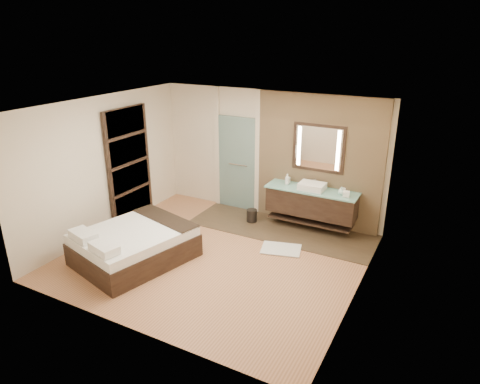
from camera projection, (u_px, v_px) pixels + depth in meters
The scene contains 15 objects.
floor at pixel (216, 257), 7.71m from camera, with size 5.00×5.00×0.00m, color #985F3F.
tile_strip at pixel (281, 229), 8.77m from camera, with size 3.80×1.30×0.01m, color #3B2D20.
stone_wall at pixel (318, 162), 8.58m from camera, with size 2.60×0.08×2.70m, color tan.
vanity at pixel (311, 202), 8.61m from camera, with size 1.85×0.55×0.88m.
mirror_unit at pixel (318, 148), 8.42m from camera, with size 1.06×0.04×0.96m.
frosted_door at pixel (237, 160), 9.45m from camera, with size 1.10×0.12×2.70m.
shoji_partition at pixel (129, 165), 8.84m from camera, with size 0.06×1.20×2.40m.
bed at pixel (134, 245), 7.50m from camera, with size 1.91×2.18×0.72m.
bath_mat at pixel (281, 249), 7.95m from camera, with size 0.72×0.50×0.02m, color silver.
waste_bin at pixel (252, 216), 9.07m from camera, with size 0.22×0.22×0.28m, color black.
tissue_box at pixel (346, 194), 8.12m from camera, with size 0.12×0.12×0.10m, color white.
soap_bottle_a at pixel (287, 179), 8.72m from camera, with size 0.09×0.09×0.23m, color white.
soap_bottle_b at pixel (288, 179), 8.82m from camera, with size 0.08×0.08×0.18m, color #B2B2B2.
soap_bottle_c at pixel (341, 191), 8.21m from camera, with size 0.12×0.12×0.15m, color silver.
cup at pixel (343, 190), 8.31m from camera, with size 0.12×0.12×0.09m, color white.
Camera 1 is at (3.57, -5.80, 3.84)m, focal length 32.00 mm.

